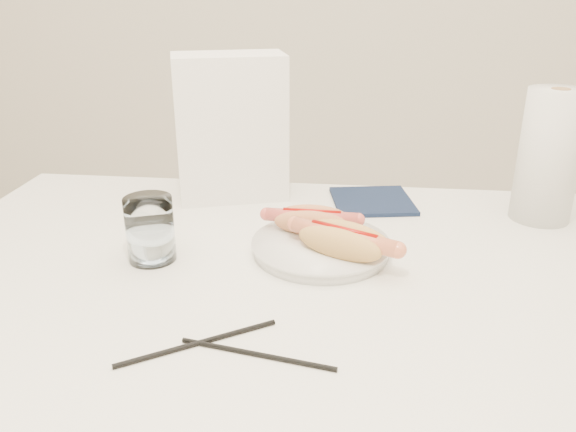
# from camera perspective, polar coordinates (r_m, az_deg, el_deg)

# --- Properties ---
(table) EXTENTS (1.20, 0.80, 0.75)m
(table) POSITION_cam_1_polar(r_m,az_deg,el_deg) (0.89, 0.13, -9.05)
(table) COLOR white
(table) RESTS_ON ground
(plate) EXTENTS (0.28, 0.28, 0.02)m
(plate) POSITION_cam_1_polar(r_m,az_deg,el_deg) (0.91, 3.27, -3.22)
(plate) COLOR white
(plate) RESTS_ON table
(hotdog_left) EXTENTS (0.15, 0.06, 0.04)m
(hotdog_left) POSITION_cam_1_polar(r_m,az_deg,el_deg) (0.94, 2.37, -0.44)
(hotdog_left) COLOR #D88956
(hotdog_left) RESTS_ON plate
(hotdog_right) EXTENTS (0.17, 0.12, 0.05)m
(hotdog_right) POSITION_cam_1_polar(r_m,az_deg,el_deg) (0.87, 5.54, -2.46)
(hotdog_right) COLOR #DCA355
(hotdog_right) RESTS_ON plate
(water_glass) EXTENTS (0.07, 0.07, 0.10)m
(water_glass) POSITION_cam_1_polar(r_m,az_deg,el_deg) (0.90, -13.49, -1.27)
(water_glass) COLOR white
(water_glass) RESTS_ON table
(chopstick_near) EXTENTS (0.17, 0.12, 0.01)m
(chopstick_near) POSITION_cam_1_polar(r_m,az_deg,el_deg) (0.71, -8.88, -12.31)
(chopstick_near) COLOR black
(chopstick_near) RESTS_ON table
(chopstick_far) EXTENTS (0.19, 0.04, 0.01)m
(chopstick_far) POSITION_cam_1_polar(r_m,az_deg,el_deg) (0.68, -3.08, -13.50)
(chopstick_far) COLOR black
(chopstick_far) RESTS_ON table
(napkin_box) EXTENTS (0.23, 0.17, 0.28)m
(napkin_box) POSITION_cam_1_polar(r_m,az_deg,el_deg) (1.12, -5.68, 8.70)
(napkin_box) COLOR white
(napkin_box) RESTS_ON table
(navy_napkin) EXTENTS (0.17, 0.17, 0.01)m
(navy_napkin) POSITION_cam_1_polar(r_m,az_deg,el_deg) (1.13, 8.34, 1.48)
(navy_napkin) COLOR #111B36
(navy_napkin) RESTS_ON table
(paper_towel_roll) EXTENTS (0.14, 0.14, 0.23)m
(paper_towel_roll) POSITION_cam_1_polar(r_m,az_deg,el_deg) (1.10, 24.41, 5.40)
(paper_towel_roll) COLOR silver
(paper_towel_roll) RESTS_ON table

